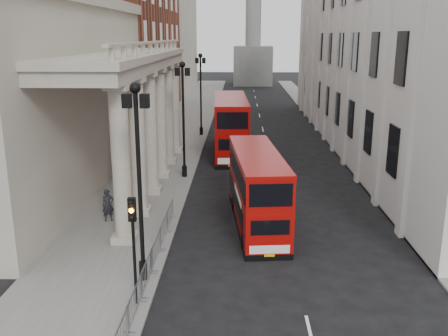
# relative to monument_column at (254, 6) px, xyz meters

# --- Properties ---
(ground) EXTENTS (260.00, 260.00, 0.00)m
(ground) POSITION_rel_monument_column_xyz_m (-6.00, -92.00, -15.98)
(ground) COLOR black
(ground) RESTS_ON ground
(sidewalk_west) EXTENTS (6.00, 140.00, 0.12)m
(sidewalk_west) POSITION_rel_monument_column_xyz_m (-9.00, -62.00, -15.92)
(sidewalk_west) COLOR slate
(sidewalk_west) RESTS_ON ground
(sidewalk_east) EXTENTS (3.00, 140.00, 0.12)m
(sidewalk_east) POSITION_rel_monument_column_xyz_m (7.50, -62.00, -15.92)
(sidewalk_east) COLOR slate
(sidewalk_east) RESTS_ON ground
(kerb) EXTENTS (0.20, 140.00, 0.14)m
(kerb) POSITION_rel_monument_column_xyz_m (-6.05, -62.00, -15.91)
(kerb) COLOR slate
(kerb) RESTS_ON ground
(portico_building) EXTENTS (9.00, 28.00, 12.00)m
(portico_building) POSITION_rel_monument_column_xyz_m (-16.50, -74.00, -9.98)
(portico_building) COLOR gray
(portico_building) RESTS_ON ground
(brick_building) EXTENTS (9.00, 32.00, 22.00)m
(brick_building) POSITION_rel_monument_column_xyz_m (-16.50, -44.00, -4.98)
(brick_building) COLOR maroon
(brick_building) RESTS_ON ground
(west_building_far) EXTENTS (9.00, 30.00, 20.00)m
(west_building_far) POSITION_rel_monument_column_xyz_m (-16.50, -12.00, -5.98)
(west_building_far) COLOR gray
(west_building_far) RESTS_ON ground
(east_building) EXTENTS (8.00, 55.00, 25.00)m
(east_building) POSITION_rel_monument_column_xyz_m (10.00, -60.00, -3.48)
(east_building) COLOR beige
(east_building) RESTS_ON ground
(monument_column) EXTENTS (8.00, 8.00, 54.20)m
(monument_column) POSITION_rel_monument_column_xyz_m (0.00, 0.00, 0.00)
(monument_column) COLOR #60605E
(monument_column) RESTS_ON ground
(lamp_post_south) EXTENTS (1.05, 0.44, 8.32)m
(lamp_post_south) POSITION_rel_monument_column_xyz_m (-6.60, -88.00, -11.07)
(lamp_post_south) COLOR black
(lamp_post_south) RESTS_ON sidewalk_west
(lamp_post_mid) EXTENTS (1.05, 0.44, 8.32)m
(lamp_post_mid) POSITION_rel_monument_column_xyz_m (-6.60, -72.00, -11.07)
(lamp_post_mid) COLOR black
(lamp_post_mid) RESTS_ON sidewalk_west
(lamp_post_north) EXTENTS (1.05, 0.44, 8.32)m
(lamp_post_north) POSITION_rel_monument_column_xyz_m (-6.60, -56.00, -11.07)
(lamp_post_north) COLOR black
(lamp_post_north) RESTS_ON sidewalk_west
(traffic_light) EXTENTS (0.28, 0.33, 4.30)m
(traffic_light) POSITION_rel_monument_column_xyz_m (-6.50, -90.02, -12.88)
(traffic_light) COLOR black
(traffic_light) RESTS_ON sidewalk_west
(crowd_barriers) EXTENTS (0.50, 18.75, 1.10)m
(crowd_barriers) POSITION_rel_monument_column_xyz_m (-6.35, -89.78, -15.31)
(crowd_barriers) COLOR gray
(crowd_barriers) RESTS_ON sidewalk_west
(bus_near) EXTENTS (3.22, 9.69, 4.10)m
(bus_near) POSITION_rel_monument_column_xyz_m (-1.59, -81.15, -13.84)
(bus_near) COLOR #9B0A07
(bus_near) RESTS_ON ground
(bus_far) EXTENTS (3.27, 11.58, 4.95)m
(bus_far) POSITION_rel_monument_column_xyz_m (-3.38, -63.89, -13.39)
(bus_far) COLOR #8A0806
(bus_far) RESTS_ON ground
(pedestrian_a) EXTENTS (0.79, 0.68, 1.82)m
(pedestrian_a) POSITION_rel_monument_column_xyz_m (-9.86, -81.19, -14.95)
(pedestrian_a) COLOR black
(pedestrian_a) RESTS_ON sidewalk_west
(pedestrian_b) EXTENTS (1.07, 1.01, 1.74)m
(pedestrian_b) POSITION_rel_monument_column_xyz_m (-11.39, -72.43, -14.99)
(pedestrian_b) COLOR #2A2522
(pedestrian_b) RESTS_ON sidewalk_west
(pedestrian_c) EXTENTS (0.89, 0.68, 1.63)m
(pedestrian_c) POSITION_rel_monument_column_xyz_m (-9.42, -69.42, -15.05)
(pedestrian_c) COLOR black
(pedestrian_c) RESTS_ON sidewalk_west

